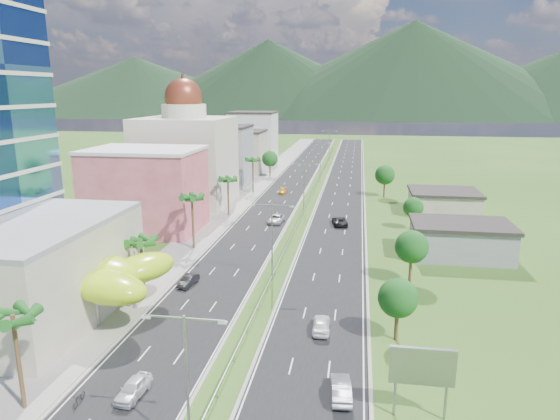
% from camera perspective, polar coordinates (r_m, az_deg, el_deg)
% --- Properties ---
extents(ground, '(500.00, 500.00, 0.00)m').
position_cam_1_polar(ground, '(61.82, -2.51, -11.33)').
color(ground, '#2D5119').
rests_on(ground, ground).
extents(road_left, '(11.00, 260.00, 0.04)m').
position_cam_1_polar(road_left, '(148.45, 1.55, 3.42)').
color(road_left, black).
rests_on(road_left, ground).
extents(road_right, '(11.00, 260.00, 0.04)m').
position_cam_1_polar(road_right, '(147.30, 7.35, 3.24)').
color(road_right, black).
rests_on(road_right, ground).
extents(sidewalk_left, '(7.00, 260.00, 0.12)m').
position_cam_1_polar(sidewalk_left, '(149.95, -2.06, 3.54)').
color(sidewalk_left, gray).
rests_on(sidewalk_left, ground).
extents(median_guardrail, '(0.10, 216.06, 0.76)m').
position_cam_1_polar(median_guardrail, '(129.94, 3.80, 2.22)').
color(median_guardrail, gray).
rests_on(median_guardrail, ground).
extents(streetlight_median_a, '(6.04, 0.25, 11.00)m').
position_cam_1_polar(streetlight_median_a, '(37.34, -10.63, -17.68)').
color(streetlight_median_a, gray).
rests_on(streetlight_median_a, ground).
extents(streetlight_median_b, '(6.04, 0.25, 11.00)m').
position_cam_1_polar(streetlight_median_b, '(68.67, -0.91, -2.74)').
color(streetlight_median_b, gray).
rests_on(streetlight_median_b, ground).
extents(streetlight_median_c, '(6.04, 0.25, 11.00)m').
position_cam_1_polar(streetlight_median_c, '(107.29, 2.76, 3.17)').
color(streetlight_median_c, gray).
rests_on(streetlight_median_c, ground).
extents(streetlight_median_d, '(6.04, 0.25, 11.00)m').
position_cam_1_polar(streetlight_median_d, '(151.60, 4.64, 6.17)').
color(streetlight_median_d, gray).
rests_on(streetlight_median_d, ground).
extents(streetlight_median_e, '(6.04, 0.25, 11.00)m').
position_cam_1_polar(streetlight_median_e, '(196.22, 5.68, 7.80)').
color(streetlight_median_e, gray).
rests_on(streetlight_median_e, ground).
extents(lime_canopy, '(18.00, 15.00, 7.40)m').
position_cam_1_polar(lime_canopy, '(63.39, -21.46, -6.78)').
color(lime_canopy, '#ADDE15').
rests_on(lime_canopy, ground).
extents(pink_shophouse, '(20.00, 15.00, 15.00)m').
position_cam_1_polar(pink_shophouse, '(97.22, -15.10, 2.08)').
color(pink_shophouse, '#BA4C51').
rests_on(pink_shophouse, ground).
extents(domed_building, '(20.00, 20.00, 28.70)m').
position_cam_1_polar(domed_building, '(117.70, -10.69, 6.13)').
color(domed_building, beige).
rests_on(domed_building, ground).
extents(midrise_grey, '(16.00, 15.00, 16.00)m').
position_cam_1_polar(midrise_grey, '(141.44, -6.87, 6.10)').
color(midrise_grey, gray).
rests_on(midrise_grey, ground).
extents(midrise_beige, '(16.00, 15.00, 13.00)m').
position_cam_1_polar(midrise_beige, '(162.74, -4.75, 6.58)').
color(midrise_beige, '#A69D89').
rests_on(midrise_beige, ground).
extents(midrise_white, '(16.00, 15.00, 18.00)m').
position_cam_1_polar(midrise_white, '(184.77, -3.07, 8.20)').
color(midrise_white, silver).
rests_on(midrise_white, ground).
extents(billboard, '(5.20, 0.35, 6.20)m').
position_cam_1_polar(billboard, '(43.12, 15.94, -17.01)').
color(billboard, gray).
rests_on(billboard, ground).
extents(shed_near, '(15.00, 10.00, 5.00)m').
position_cam_1_polar(shed_near, '(84.95, 19.93, -3.36)').
color(shed_near, gray).
rests_on(shed_near, ground).
extents(shed_far, '(14.00, 12.00, 4.40)m').
position_cam_1_polar(shed_far, '(114.01, 18.18, 0.78)').
color(shed_far, '#A69D89').
rests_on(shed_far, ground).
extents(palm_tree_a, '(3.60, 3.60, 9.10)m').
position_cam_1_polar(palm_tree_a, '(46.14, -28.20, -11.06)').
color(palm_tree_a, '#47301C').
rests_on(palm_tree_a, ground).
extents(palm_tree_b, '(3.60, 3.60, 8.10)m').
position_cam_1_polar(palm_tree_b, '(65.74, -15.61, -3.71)').
color(palm_tree_b, '#47301C').
rests_on(palm_tree_b, ground).
extents(palm_tree_c, '(3.60, 3.60, 9.60)m').
position_cam_1_polar(palm_tree_c, '(83.35, -10.04, 1.20)').
color(palm_tree_c, '#47301C').
rests_on(palm_tree_c, ground).
extents(palm_tree_d, '(3.60, 3.60, 8.60)m').
position_cam_1_polar(palm_tree_d, '(105.12, -5.98, 3.33)').
color(palm_tree_d, '#47301C').
rests_on(palm_tree_d, ground).
extents(palm_tree_e, '(3.60, 3.60, 9.40)m').
position_cam_1_polar(palm_tree_e, '(129.02, -3.13, 5.61)').
color(palm_tree_e, '#47301C').
rests_on(palm_tree_e, ground).
extents(leafy_tree_lfar, '(4.90, 4.90, 8.05)m').
position_cam_1_polar(leafy_tree_lfar, '(153.69, -1.17, 5.87)').
color(leafy_tree_lfar, '#47301C').
rests_on(leafy_tree_lfar, ground).
extents(leafy_tree_ra, '(4.20, 4.20, 6.90)m').
position_cam_1_polar(leafy_tree_ra, '(54.44, 13.33, -9.77)').
color(leafy_tree_ra, '#47301C').
rests_on(leafy_tree_ra, ground).
extents(leafy_tree_rb, '(4.55, 4.55, 7.47)m').
position_cam_1_polar(leafy_tree_rb, '(70.50, 14.82, -4.10)').
color(leafy_tree_rb, '#47301C').
rests_on(leafy_tree_rb, ground).
extents(leafy_tree_rc, '(3.85, 3.85, 6.33)m').
position_cam_1_polar(leafy_tree_rc, '(97.94, 14.99, 0.30)').
color(leafy_tree_rc, '#47301C').
rests_on(leafy_tree_rc, ground).
extents(leafy_tree_rd, '(4.90, 4.90, 8.05)m').
position_cam_1_polar(leafy_tree_rd, '(126.77, 11.90, 3.95)').
color(leafy_tree_rd, '#47301C').
rests_on(leafy_tree_rd, ground).
extents(mountain_ridge, '(860.00, 140.00, 90.00)m').
position_cam_1_polar(mountain_ridge, '(507.95, 14.71, 10.12)').
color(mountain_ridge, black).
rests_on(mountain_ridge, ground).
extents(car_white_near_left, '(2.13, 4.56, 1.51)m').
position_cam_1_polar(car_white_near_left, '(47.68, -16.43, -18.94)').
color(car_white_near_left, silver).
rests_on(car_white_near_left, road_left).
extents(car_dark_left, '(2.08, 4.33, 1.37)m').
position_cam_1_polar(car_dark_left, '(69.80, -10.45, -7.92)').
color(car_dark_left, black).
rests_on(car_dark_left, road_left).
extents(car_silver_mid_left, '(3.16, 5.98, 1.60)m').
position_cam_1_polar(car_silver_mid_left, '(100.31, -0.43, -1.00)').
color(car_silver_mid_left, '#B4B7BD').
rests_on(car_silver_mid_left, road_left).
extents(car_yellow_far_left, '(2.04, 4.60, 1.31)m').
position_cam_1_polar(car_yellow_far_left, '(129.07, 0.30, 2.21)').
color(car_yellow_far_left, '#C68517').
rests_on(car_yellow_far_left, road_left).
extents(car_white_near_right, '(2.11, 4.84, 1.62)m').
position_cam_1_polar(car_white_near_right, '(56.64, 4.75, -12.85)').
color(car_white_near_right, white).
rests_on(car_white_near_right, road_right).
extents(car_silver_right, '(2.10, 4.93, 1.58)m').
position_cam_1_polar(car_silver_right, '(46.12, 6.99, -19.60)').
color(car_silver_right, '#93969A').
rests_on(car_silver_right, road_right).
extents(car_dark_far_right, '(3.59, 6.13, 1.60)m').
position_cam_1_polar(car_dark_far_right, '(99.29, 6.83, -1.26)').
color(car_dark_far_right, black).
rests_on(car_dark_far_right, road_right).
extents(motorcycle, '(0.85, 2.14, 1.33)m').
position_cam_1_polar(motorcycle, '(48.19, -21.98, -19.16)').
color(motorcycle, black).
rests_on(motorcycle, road_left).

